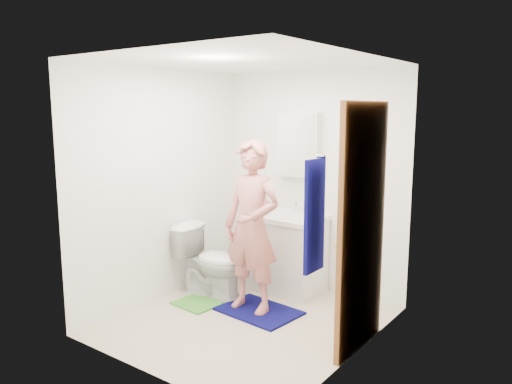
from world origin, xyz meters
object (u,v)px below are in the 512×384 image
towel (314,216)px  toilet (212,261)px  soap_dispenser (265,204)px  man (252,227)px  vanity_cabinet (287,255)px  toothbrush_cup (316,212)px  medicine_cabinet (299,145)px

towel → toilet: (-1.72, 0.86, -0.86)m
towel → soap_dispenser: size_ratio=4.30×
towel → man: 1.44m
vanity_cabinet → towel: 2.08m
soap_dispenser → toothbrush_cup: size_ratio=1.43×
towel → man: bearing=145.3°
medicine_cabinet → toilet: bearing=-122.7°
vanity_cabinet → toilet: vanity_cabinet is taller
medicine_cabinet → soap_dispenser: size_ratio=3.76×
soap_dispenser → man: man is taller
towel → toothbrush_cup: (-0.88, 1.58, -0.35)m
toilet → soap_dispenser: soap_dispenser is taller
medicine_cabinet → man: (0.04, -0.92, -0.74)m
vanity_cabinet → toilet: 0.83m
soap_dispenser → toothbrush_cup: 0.58m
vanity_cabinet → medicine_cabinet: 1.22m
medicine_cabinet → toothbrush_cup: medicine_cabinet is taller
medicine_cabinet → towel: size_ratio=0.87×
vanity_cabinet → toothbrush_cup: toothbrush_cup is taller
soap_dispenser → man: size_ratio=0.11×
vanity_cabinet → toothbrush_cup: size_ratio=6.17×
vanity_cabinet → towel: bearing=-51.5°
toothbrush_cup → towel: bearing=-61.0°
toilet → man: size_ratio=0.46×
toilet → man: (0.58, -0.07, 0.47)m
man → soap_dispenser: bearing=114.3°
vanity_cabinet → medicine_cabinet: size_ratio=1.14×
toilet → toothbrush_cup: toothbrush_cup is taller
toilet → towel: bearing=-126.8°
toothbrush_cup → man: man is taller
toothbrush_cup → vanity_cabinet: bearing=-161.6°
vanity_cabinet → toilet: bearing=-131.2°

